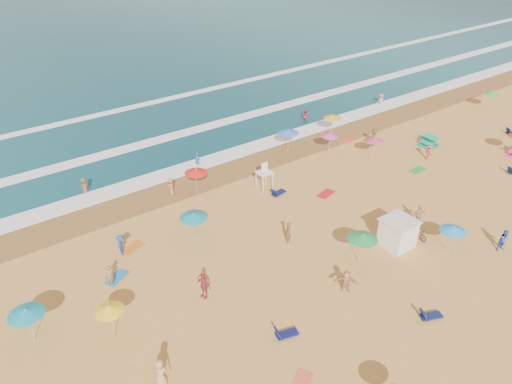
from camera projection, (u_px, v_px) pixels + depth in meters
ground at (331, 232)px, 37.06m from camera, size 220.00×220.00×0.00m
ocean at (29, 24)px, 95.44m from camera, size 220.00×140.00×0.18m
wet_sand at (238, 168)px, 45.75m from camera, size 220.00×220.00×0.00m
surf_foam at (190, 134)px, 51.83m from camera, size 200.00×18.70×0.05m
cabana at (398, 233)px, 35.26m from camera, size 2.00×2.00×2.00m
cabana_roof at (400, 221)px, 34.71m from camera, size 2.20×2.20×0.12m
bicycle at (417, 233)px, 36.29m from camera, size 0.68×1.76×0.91m
lifeguard_stand at (264, 178)px, 42.01m from camera, size 1.20×1.20×2.10m
beach_umbrellas at (331, 206)px, 36.15m from camera, size 55.22×27.83×0.67m
loungers at (439, 216)px, 38.67m from camera, size 60.76×17.30×0.34m
towels at (349, 245)px, 35.77m from camera, size 34.41×24.87×0.03m
popup_tents at (473, 145)px, 48.48m from camera, size 7.01×8.17×1.20m
beachgoers at (298, 204)px, 38.96m from camera, size 41.99×29.26×2.11m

